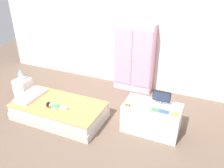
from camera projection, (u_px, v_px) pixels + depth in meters
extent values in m
cube|color=brown|center=(97.00, 121.00, 4.04)|extent=(10.00, 10.00, 0.02)
cube|color=silver|center=(130.00, 25.00, 4.69)|extent=(6.40, 0.05, 2.70)
cube|color=beige|center=(60.00, 114.00, 4.09)|extent=(1.61, 0.83, 0.14)
cube|color=silver|center=(59.00, 108.00, 4.02)|extent=(1.57, 0.79, 0.14)
cube|color=#EA934C|center=(58.00, 104.00, 3.99)|extent=(1.60, 0.82, 0.02)
cube|color=silver|center=(31.00, 95.00, 4.19)|extent=(0.32, 0.59, 0.05)
cube|color=#4CA375|center=(55.00, 106.00, 3.86)|extent=(0.14, 0.10, 0.06)
cube|color=#DBB293|center=(64.00, 107.00, 3.85)|extent=(0.16, 0.06, 0.04)
cube|color=#DBB293|center=(63.00, 109.00, 3.82)|extent=(0.16, 0.06, 0.04)
cube|color=#DBB293|center=(57.00, 105.00, 3.91)|extent=(0.10, 0.04, 0.03)
cube|color=#DBB293|center=(54.00, 109.00, 3.82)|extent=(0.10, 0.04, 0.03)
sphere|color=#DBB293|center=(50.00, 105.00, 3.88)|extent=(0.09, 0.09, 0.09)
sphere|color=black|center=(49.00, 104.00, 3.88)|extent=(0.10, 0.10, 0.10)
cube|color=white|center=(24.00, 89.00, 4.61)|extent=(0.28, 0.28, 0.44)
cylinder|color=#B7B2AD|center=(22.00, 79.00, 4.51)|extent=(0.08, 0.08, 0.01)
cylinder|color=#B7B2AD|center=(21.00, 77.00, 4.48)|extent=(0.02, 0.02, 0.09)
cone|color=#7AB2E0|center=(20.00, 72.00, 4.43)|extent=(0.11, 0.11, 0.12)
cube|color=#EFADCC|center=(134.00, 58.00, 4.76)|extent=(0.82, 0.27, 1.46)
cube|color=#D298B3|center=(123.00, 57.00, 4.70)|extent=(0.38, 0.02, 1.20)
cube|color=#D298B3|center=(142.00, 60.00, 4.56)|extent=(0.38, 0.02, 1.20)
sphere|color=gold|center=(130.00, 60.00, 4.64)|extent=(0.02, 0.02, 0.02)
sphere|color=gold|center=(134.00, 61.00, 4.61)|extent=(0.02, 0.02, 0.02)
cube|color=silver|center=(151.00, 118.00, 3.71)|extent=(0.91, 0.50, 0.48)
cylinder|color=#99999E|center=(161.00, 104.00, 3.63)|extent=(0.10, 0.10, 0.01)
cylinder|color=#99999E|center=(161.00, 102.00, 3.61)|extent=(0.02, 0.02, 0.05)
cube|color=black|center=(162.00, 96.00, 3.56)|extent=(0.28, 0.02, 0.18)
cube|color=#28334C|center=(161.00, 97.00, 3.55)|extent=(0.26, 0.01, 0.16)
cube|color=#8E6642|center=(127.00, 105.00, 3.61)|extent=(0.11, 0.01, 0.01)
cube|color=#8E6642|center=(127.00, 106.00, 3.58)|extent=(0.11, 0.01, 0.01)
cube|color=#D1B289|center=(127.00, 103.00, 3.57)|extent=(0.07, 0.03, 0.04)
cylinder|color=#D1B289|center=(129.00, 104.00, 3.58)|extent=(0.01, 0.01, 0.02)
cylinder|color=#D1B289|center=(128.00, 105.00, 3.57)|extent=(0.01, 0.01, 0.02)
cylinder|color=#D1B289|center=(126.00, 104.00, 3.60)|extent=(0.01, 0.01, 0.02)
cylinder|color=#D1B289|center=(125.00, 104.00, 3.58)|extent=(0.01, 0.01, 0.02)
cylinder|color=#D1B289|center=(129.00, 101.00, 3.54)|extent=(0.02, 0.02, 0.02)
sphere|color=#D1B289|center=(129.00, 100.00, 3.53)|extent=(0.04, 0.04, 0.04)
cube|color=#429E51|center=(155.00, 110.00, 3.48)|extent=(0.12, 0.08, 0.01)
cube|color=blue|center=(164.00, 112.00, 3.43)|extent=(0.15, 0.09, 0.01)
cube|color=gold|center=(175.00, 114.00, 3.37)|extent=(0.13, 0.08, 0.01)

